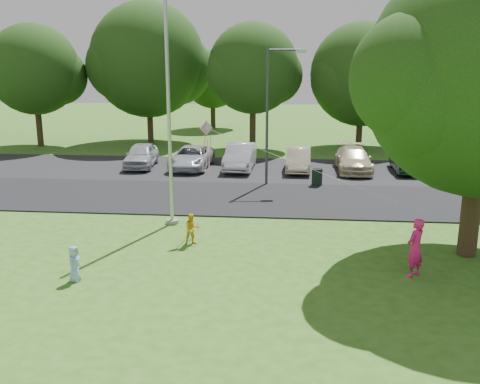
# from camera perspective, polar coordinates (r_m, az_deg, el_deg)

# --- Properties ---
(ground) EXTENTS (120.00, 120.00, 0.00)m
(ground) POSITION_cam_1_polar(r_m,az_deg,el_deg) (16.15, 1.26, -9.07)
(ground) COLOR #33651A
(ground) RESTS_ON ground
(park_road) EXTENTS (60.00, 6.00, 0.06)m
(park_road) POSITION_cam_1_polar(r_m,az_deg,el_deg) (24.65, 2.75, -0.73)
(park_road) COLOR black
(park_road) RESTS_ON ground
(parking_strip) EXTENTS (42.00, 7.00, 0.06)m
(parking_strip) POSITION_cam_1_polar(r_m,az_deg,el_deg) (30.97, 3.31, 2.36)
(parking_strip) COLOR black
(parking_strip) RESTS_ON ground
(flagpole) EXTENTS (0.50, 0.50, 10.00)m
(flagpole) POSITION_cam_1_polar(r_m,az_deg,el_deg) (20.43, -7.59, 7.87)
(flagpole) COLOR #B7BABF
(flagpole) RESTS_ON ground
(street_lamp) EXTENTS (1.93, 0.48, 6.89)m
(street_lamp) POSITION_cam_1_polar(r_m,az_deg,el_deg) (26.86, 3.51, 9.40)
(street_lamp) COLOR #3F3F44
(street_lamp) RESTS_ON ground
(trash_can) EXTENTS (0.57, 0.57, 0.90)m
(trash_can) POSITION_cam_1_polar(r_m,az_deg,el_deg) (27.32, 8.22, 1.54)
(trash_can) COLOR black
(trash_can) RESTS_ON ground
(tree_row) EXTENTS (64.35, 11.94, 10.88)m
(tree_row) POSITION_cam_1_polar(r_m,az_deg,el_deg) (39.04, 6.31, 13.15)
(tree_row) COLOR #332316
(tree_row) RESTS_ON ground
(horizon_trees) EXTENTS (77.46, 7.20, 7.02)m
(horizon_trees) POSITION_cam_1_polar(r_m,az_deg,el_deg) (48.81, 9.07, 11.61)
(horizon_trees) COLOR #332316
(horizon_trees) RESTS_ON ground
(parked_cars) EXTENTS (16.95, 4.66, 1.46)m
(parked_cars) POSITION_cam_1_polar(r_m,az_deg,el_deg) (30.87, 2.28, 3.65)
(parked_cars) COLOR #B2B7BF
(parked_cars) RESTS_ON ground
(woman) EXTENTS (0.77, 0.77, 1.80)m
(woman) POSITION_cam_1_polar(r_m,az_deg,el_deg) (16.72, 18.18, -5.67)
(woman) COLOR #F22077
(woman) RESTS_ON ground
(child_yellow) EXTENTS (0.67, 0.61, 1.12)m
(child_yellow) POSITION_cam_1_polar(r_m,az_deg,el_deg) (18.72, -5.15, -3.96)
(child_yellow) COLOR yellow
(child_yellow) RESTS_ON ground
(child_blue) EXTENTS (0.34, 0.53, 1.08)m
(child_blue) POSITION_cam_1_polar(r_m,az_deg,el_deg) (16.42, -17.26, -7.31)
(child_blue) COLOR #90B5DD
(child_blue) RESTS_ON ground
(kite) EXTENTS (7.01, 3.93, 2.31)m
(kite) POSITION_cam_1_polar(r_m,az_deg,el_deg) (19.31, -2.90, 5.29)
(kite) COLOR pink
(kite) RESTS_ON ground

